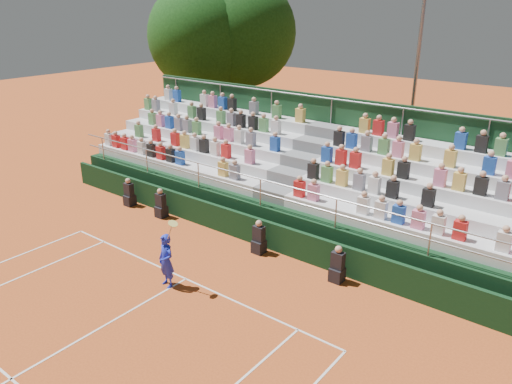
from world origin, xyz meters
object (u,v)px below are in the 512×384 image
Objects in this scene: floodlight_mast at (416,71)px; tennis_player at (166,261)px; tree_east at (242,33)px; tree_west at (202,37)px.

tennis_player is at bearing -97.43° from floodlight_mast.
floodlight_mast is (1.77, 13.60, 4.21)m from tennis_player.
floodlight_mast is at bearing -9.03° from tree_east.
floodlight_mast is at bearing 82.57° from tennis_player.
tree_west is (-11.25, 13.56, 5.15)m from tennis_player.
floodlight_mast is (11.57, -1.84, -1.13)m from tree_east.
tree_east is (-9.79, 15.44, 5.34)m from tennis_player.
tree_east reaches higher than tennis_player.
tree_east is at bearing 170.97° from floodlight_mast.
tennis_player is 18.35m from tree_west.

